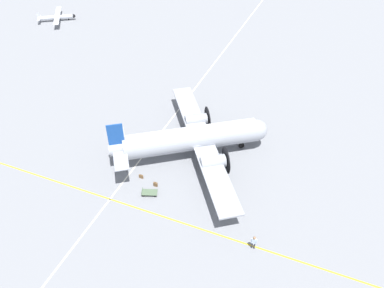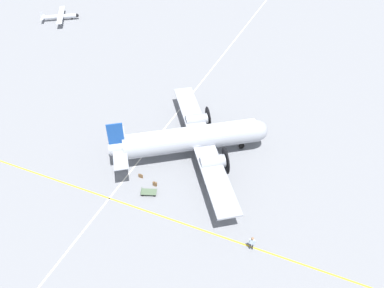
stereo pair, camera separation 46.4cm
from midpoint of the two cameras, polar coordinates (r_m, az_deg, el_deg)
ground_plane at (r=44.20m, az=0.30°, el=-1.70°), size 300.00×300.00×0.00m
apron_line_eastwest at (r=38.14m, az=-5.41°, el=-10.53°), size 120.00×0.16×0.01m
apron_line_northsouth at (r=46.00m, az=-5.78°, el=0.01°), size 0.16×120.00×0.01m
airliner_main at (r=42.63m, az=0.88°, el=0.96°), size 18.07×20.42×5.87m
crew_foreground at (r=35.11m, az=9.51°, el=-14.53°), size 0.56×0.27×1.66m
suitcase_near_door at (r=41.64m, az=-7.51°, el=-4.85°), size 0.50×0.12×0.51m
suitcase_upright_spare at (r=40.56m, az=-5.36°, el=-6.09°), size 0.44×0.19×0.56m
baggage_cart at (r=39.80m, az=-6.29°, el=-7.29°), size 1.83×1.41×0.56m
light_aircraft_taxiing at (r=84.41m, az=-19.26°, el=17.90°), size 7.36×8.85×1.94m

